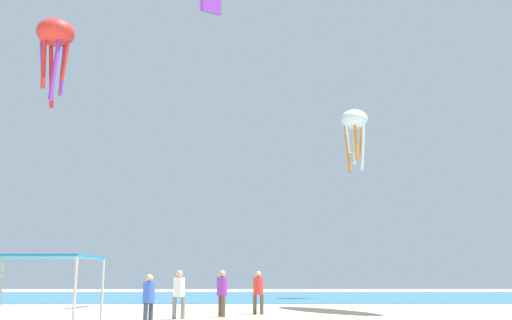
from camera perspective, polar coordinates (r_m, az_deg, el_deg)
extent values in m
cube|color=teal|center=(47.92, -0.80, -13.12)|extent=(110.00, 24.86, 0.03)
cylinder|color=#B2B2B7|center=(14.58, -17.27, -13.14)|extent=(0.07, 0.07, 2.14)
cylinder|color=#B2B2B7|center=(18.00, -23.65, -12.24)|extent=(0.07, 0.07, 2.14)
cylinder|color=#B2B2B7|center=(17.15, -14.76, -12.89)|extent=(0.07, 0.07, 2.14)
cube|color=#1972B7|center=(16.26, -20.53, -8.79)|extent=(2.87, 2.72, 0.06)
cylinder|color=#33384C|center=(20.65, -10.20, -14.59)|extent=(0.15, 0.15, 0.79)
cylinder|color=#33384C|center=(20.40, -10.70, -14.62)|extent=(0.15, 0.15, 0.79)
cylinder|color=blue|center=(20.49, -10.37, -12.55)|extent=(0.41, 0.41, 0.68)
sphere|color=tan|center=(20.48, -10.33, -11.24)|extent=(0.26, 0.26, 0.26)
cylinder|color=brown|center=(24.81, -3.18, -14.04)|extent=(0.17, 0.17, 0.86)
cylinder|color=brown|center=(25.12, -3.49, -14.00)|extent=(0.17, 0.17, 0.86)
cylinder|color=purple|center=(24.94, -3.32, -12.17)|extent=(0.45, 0.45, 0.75)
sphere|color=tan|center=(24.93, -3.30, -10.99)|extent=(0.28, 0.28, 0.28)
cylinder|color=slate|center=(23.98, -7.95, -14.06)|extent=(0.17, 0.17, 0.86)
cylinder|color=slate|center=(23.93, -7.13, -14.08)|extent=(0.17, 0.17, 0.86)
cylinder|color=white|center=(23.93, -7.49, -12.15)|extent=(0.45, 0.45, 0.75)
sphere|color=tan|center=(23.92, -7.46, -10.91)|extent=(0.28, 0.28, 0.28)
cylinder|color=brown|center=(26.46, 0.56, -13.88)|extent=(0.17, 0.17, 0.85)
cylinder|color=brown|center=(26.60, -0.11, -13.87)|extent=(0.17, 0.17, 0.85)
cylinder|color=red|center=(26.50, 0.22, -12.15)|extent=(0.44, 0.44, 0.74)
sphere|color=tan|center=(26.50, 0.22, -11.05)|extent=(0.28, 0.28, 0.28)
ellipsoid|color=white|center=(45.89, 9.53, 3.93)|extent=(2.72, 2.72, 1.47)
cylinder|color=white|center=(45.15, 8.95, 2.08)|extent=(0.43, 0.32, 2.29)
cylinder|color=orange|center=(44.83, 9.68, 1.75)|extent=(0.25, 0.52, 2.96)
cylinder|color=white|center=(45.12, 10.34, 1.25)|extent=(0.52, 0.43, 3.64)
cylinder|color=orange|center=(45.87, 10.23, 1.91)|extent=(0.43, 0.32, 2.29)
cylinder|color=white|center=(46.04, 9.53, 1.41)|extent=(0.25, 0.52, 2.96)
cylinder|color=orange|center=(45.61, 8.91, 1.07)|extent=(0.52, 0.43, 3.64)
cube|color=purple|center=(36.80, -4.41, 14.82)|extent=(1.13, 3.44, 2.12)
cube|color=green|center=(36.60, -4.42, 14.17)|extent=(0.81, 2.62, 1.17)
ellipsoid|color=red|center=(41.06, -18.90, 11.64)|extent=(2.57, 2.57, 1.74)
cylinder|color=red|center=(40.13, -18.08, 9.25)|extent=(0.53, 0.29, 2.70)
cylinder|color=purple|center=(40.69, -18.28, 8.38)|extent=(0.46, 0.56, 3.51)
cylinder|color=red|center=(40.83, -19.29, 7.78)|extent=(0.46, 0.65, 4.31)
cylinder|color=purple|center=(40.67, -20.05, 9.10)|extent=(0.53, 0.29, 2.70)
cylinder|color=red|center=(39.84, -19.94, 8.90)|extent=(0.46, 0.56, 3.51)
cylinder|color=purple|center=(39.44, -18.98, 8.42)|extent=(0.46, 0.65, 4.31)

